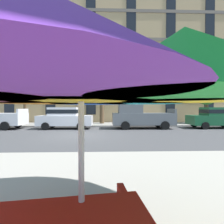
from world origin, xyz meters
name	(u,v)px	position (x,y,z in m)	size (l,w,h in m)	color
ground_plane	(78,136)	(0.00, 0.00, 0.00)	(120.00, 120.00, 0.00)	#424244
sidewalk_far	(89,124)	(0.00, 6.80, 0.06)	(56.00, 3.60, 0.12)	gray
apartment_building	(94,55)	(0.00, 14.99, 9.60)	(41.19, 12.08, 19.20)	tan
sedan_white	(65,117)	(-1.69, 3.70, 0.95)	(4.40, 1.98, 1.78)	silver
pickup_gray	(140,116)	(4.58, 3.70, 1.03)	(5.10, 2.12, 2.20)	slate
sedan_green	(216,117)	(11.11, 3.70, 0.95)	(4.40, 1.98, 1.78)	#195933
street_tree_left	(23,89)	(-6.42, 6.56, 3.56)	(2.50, 2.14, 4.60)	#4C3823
street_tree_middle	(102,84)	(1.25, 7.28, 4.27)	(3.04, 3.05, 5.91)	brown
street_tree_right	(206,92)	(12.31, 7.24, 3.43)	(2.55, 2.77, 4.69)	brown
patio_umbrella	(81,80)	(1.48, -9.00, 1.98)	(3.19, 3.19, 2.25)	silver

